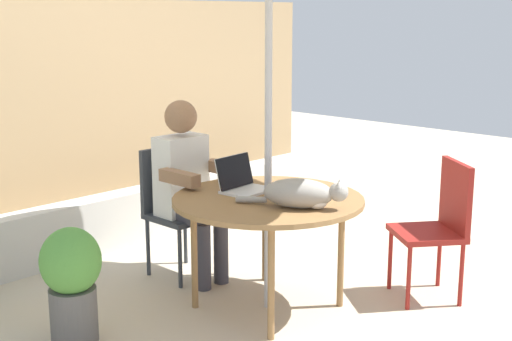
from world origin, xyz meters
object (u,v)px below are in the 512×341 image
Objects in this scene: cat at (303,194)px; potted_plant_by_chair at (72,279)px; chair_occupied at (174,201)px; chair_empty at (440,219)px; laptop at (241,181)px; patio_table at (268,205)px; person_seated at (188,180)px.

cat is 1.36m from potted_plant_by_chair.
chair_occupied is 1.50× the size of cat.
chair_empty is 2.78× the size of laptop.
chair_occupied reaches higher than patio_table.
laptop reaches higher than chair_occupied.
patio_table is 1.31× the size of chair_empty.
laptop is (0.00, -0.65, 0.25)m from chair_occupied.
chair_empty is 1.02m from cat.
patio_table is at bearing 82.37° from cat.
chair_occupied is 0.70m from laptop.
person_seated is at bearing 14.10° from potted_plant_by_chair.
laptop is 0.48× the size of potted_plant_by_chair.
laptop reaches higher than patio_table.
patio_table is at bearing -90.00° from chair_occupied.
laptop reaches higher than cat.
cat is at bearing -97.63° from patio_table.
patio_table is 1.31× the size of chair_occupied.
potted_plant_by_chair is at bearing 149.99° from chair_empty.
person_seated is 0.50m from laptop.
chair_occupied is 1.22m from cat.
chair_occupied is at bearing 90.36° from laptop.
chair_empty reaches higher than cat.
chair_empty reaches higher than potted_plant_by_chair.
cat is 0.90× the size of potted_plant_by_chair.
laptop is (0.00, 0.23, 0.11)m from patio_table.
chair_empty is 2.27m from potted_plant_by_chair.
person_seated is at bearing 87.74° from cat.
chair_empty reaches higher than patio_table.
cat is (-0.04, -1.19, 0.27)m from chair_occupied.
chair_occupied is (0.00, 0.89, -0.14)m from patio_table.
laptop is at bearing -11.50° from potted_plant_by_chair.
patio_table is 0.33m from cat.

